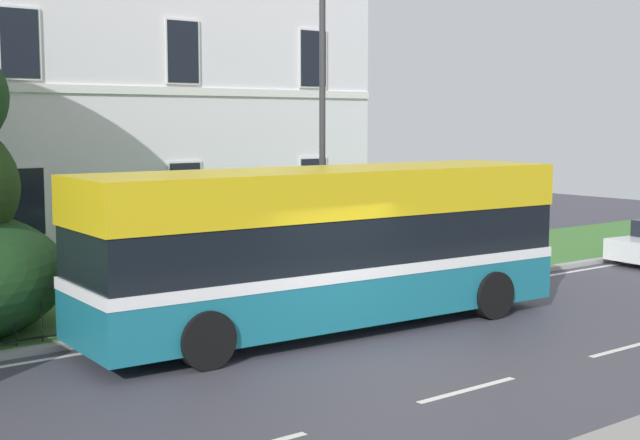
# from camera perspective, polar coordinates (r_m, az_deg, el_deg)

# --- Properties ---
(ground_plane) EXTENTS (60.00, 56.00, 0.18)m
(ground_plane) POSITION_cam_1_polar(r_m,az_deg,el_deg) (15.49, 1.91, -8.49)
(ground_plane) COLOR #3F3D47
(georgian_townhouse) EXTENTS (16.92, 10.95, 13.65)m
(georgian_townhouse) POSITION_cam_1_polar(r_m,az_deg,el_deg) (27.40, -18.35, 12.41)
(georgian_townhouse) COLOR white
(georgian_townhouse) RESTS_ON ground_plane
(iron_verge_railing) EXTENTS (17.54, 0.04, 0.97)m
(iron_verge_railing) POSITION_cam_1_polar(r_m,az_deg,el_deg) (17.86, -6.20, -4.41)
(iron_verge_railing) COLOR black
(iron_verge_railing) RESTS_ON ground_plane
(single_decker_bus) EXTENTS (9.88, 2.92, 3.06)m
(single_decker_bus) POSITION_cam_1_polar(r_m,az_deg,el_deg) (16.82, 0.62, -1.62)
(single_decker_bus) COLOR #196A7F
(single_decker_bus) RESTS_ON ground_plane
(street_lamp_post) EXTENTS (0.36, 0.24, 7.25)m
(street_lamp_post) POSITION_cam_1_polar(r_m,az_deg,el_deg) (20.01, 0.15, 7.22)
(street_lamp_post) COLOR #333338
(street_lamp_post) RESTS_ON ground_plane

